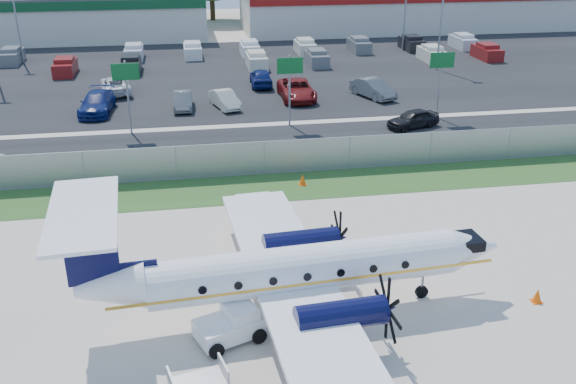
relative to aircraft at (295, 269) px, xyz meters
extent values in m
plane|color=beige|center=(0.79, 0.24, -1.96)|extent=(170.00, 170.00, 0.00)
cube|color=#2D561E|center=(0.79, 12.24, -1.95)|extent=(170.00, 4.00, 0.02)
cube|color=black|center=(0.79, 19.24, -1.95)|extent=(170.00, 8.00, 0.02)
cube|color=black|center=(0.79, 40.24, -1.95)|extent=(170.00, 32.00, 0.02)
cube|color=gray|center=(0.79, 14.24, -0.96)|extent=(120.00, 0.02, 1.90)
cube|color=gray|center=(0.79, 14.24, 0.02)|extent=(120.00, 0.06, 0.06)
cube|color=gray|center=(0.79, 14.24, -1.91)|extent=(120.00, 0.06, 0.06)
cube|color=silver|center=(-23.21, 62.24, 0.54)|extent=(46.00, 12.00, 5.00)
cube|color=silver|center=(26.79, 62.24, 0.54)|extent=(44.00, 12.00, 5.00)
cylinder|color=gray|center=(-7.21, 23.24, 0.54)|extent=(0.14, 0.14, 5.00)
cube|color=#0C5923|center=(-7.21, 23.09, 2.34)|extent=(1.80, 0.08, 1.10)
cylinder|color=gray|center=(3.79, 23.24, 0.54)|extent=(0.14, 0.14, 5.00)
cube|color=#0C5923|center=(3.79, 23.09, 2.34)|extent=(1.80, 0.08, 1.10)
cylinder|color=gray|center=(14.79, 23.24, 0.54)|extent=(0.14, 0.14, 5.00)
cube|color=#0C5923|center=(14.79, 23.09, 2.34)|extent=(1.80, 0.08, 1.10)
cylinder|color=gray|center=(20.79, 38.24, 2.54)|extent=(0.18, 0.18, 9.00)
cylinder|color=gray|center=(-19.21, 48.24, 2.54)|extent=(0.18, 0.18, 9.00)
cylinder|color=gray|center=(20.79, 48.24, 2.54)|extent=(0.18, 0.18, 9.00)
cylinder|color=white|center=(0.36, 0.02, 0.00)|extent=(11.48, 2.48, 1.73)
cone|color=white|center=(7.05, 0.47, 0.00)|extent=(2.11, 1.86, 1.73)
cone|color=white|center=(-6.50, -0.43, 0.18)|extent=(2.48, 1.88, 1.73)
cube|color=black|center=(6.86, 0.45, 0.32)|extent=(0.90, 1.24, 0.41)
cube|color=white|center=(-0.09, -0.01, -0.50)|extent=(3.97, 16.19, 0.20)
cylinder|color=black|center=(1.08, -2.58, -0.37)|extent=(3.16, 1.20, 1.00)
cylinder|color=black|center=(0.73, 2.70, -0.37)|extent=(3.16, 1.20, 1.00)
cube|color=black|center=(-6.96, -0.46, 1.73)|extent=(1.74, 0.28, 2.64)
cube|color=white|center=(-7.05, -0.47, 3.05)|extent=(2.56, 5.78, 0.13)
cylinder|color=gray|center=(5.09, 0.34, -1.37)|extent=(0.11, 0.11, 1.18)
cylinder|color=black|center=(5.09, 0.34, -1.70)|extent=(0.52, 0.20, 0.51)
cylinder|color=black|center=(0.08, -2.64, -1.67)|extent=(0.61, 0.40, 0.58)
cylinder|color=black|center=(-0.27, 2.63, -1.67)|extent=(0.61, 0.40, 0.58)
cube|color=white|center=(-2.56, -1.10, -1.46)|extent=(2.61, 2.08, 0.64)
cube|color=white|center=(-2.14, -0.94, -0.96)|extent=(1.36, 1.46, 0.45)
cube|color=black|center=(-1.76, -0.79, -0.94)|extent=(0.51, 0.99, 0.36)
cylinder|color=black|center=(-3.08, -2.05, -1.69)|extent=(0.58, 0.38, 0.55)
cylinder|color=black|center=(-3.58, -0.73, -1.69)|extent=(0.58, 0.38, 0.55)
cylinder|color=black|center=(-1.55, -1.47, -1.69)|extent=(0.58, 0.38, 0.55)
cylinder|color=black|center=(-2.05, -0.14, -1.69)|extent=(0.58, 0.38, 0.55)
cube|color=gray|center=(-3.74, -3.71, -1.56)|extent=(1.96, 1.44, 0.11)
cube|color=gray|center=(-4.56, -3.90, -1.30)|extent=(0.31, 1.04, 0.53)
cube|color=gray|center=(-2.93, -3.51, -1.30)|extent=(0.31, 1.04, 0.53)
cylinder|color=black|center=(-4.45, -3.38, -1.80)|extent=(0.33, 0.18, 0.32)
cylinder|color=black|center=(-3.26, -3.09, -1.80)|extent=(0.33, 0.18, 0.32)
cone|color=#FF5708|center=(9.39, -0.71, -1.67)|extent=(0.38, 0.38, 0.57)
cube|color=#FF5708|center=(9.39, -0.71, -1.94)|extent=(0.40, 0.40, 0.03)
cone|color=#FF5708|center=(2.65, 12.34, -1.65)|extent=(0.41, 0.41, 0.61)
cube|color=#FF5708|center=(2.65, 12.34, -1.94)|extent=(0.43, 0.43, 0.03)
imported|color=black|center=(12.25, 21.25, -1.96)|extent=(4.12, 2.69, 1.31)
imported|color=navy|center=(-9.97, 28.73, -1.96)|extent=(2.61, 5.54, 1.56)
imported|color=#595B5E|center=(-3.58, 28.75, -1.96)|extent=(1.49, 4.03, 1.32)
imported|color=beige|center=(-0.37, 28.55, -1.96)|extent=(2.43, 4.25, 1.32)
imported|color=maroon|center=(5.56, 30.11, -1.96)|extent=(2.62, 5.64, 1.56)
imported|color=#595B5E|center=(11.80, 29.56, -1.96)|extent=(3.09, 4.85, 1.51)
imported|color=silver|center=(-9.02, 34.47, -1.96)|extent=(2.93, 5.38, 1.43)
imported|color=navy|center=(3.27, 34.89, -1.96)|extent=(2.03, 4.58, 1.53)
camera|label=1|loc=(-3.66, -19.92, 11.85)|focal=40.00mm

